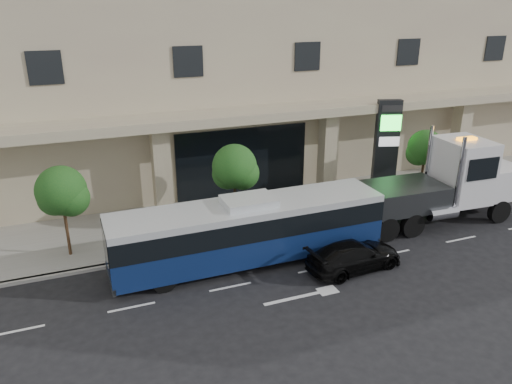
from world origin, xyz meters
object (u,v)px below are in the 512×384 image
tow_truck (445,185)px  black_sedan (354,256)px  city_bus (249,230)px  signage_pylon (386,146)px

tow_truck → black_sedan: (-7.07, -2.77, -1.38)m
city_bus → signage_pylon: bearing=25.4°
city_bus → tow_truck: size_ratio=1.13×
city_bus → signage_pylon: 11.82m
city_bus → black_sedan: bearing=-29.8°
city_bus → tow_truck: 11.13m
signage_pylon → city_bus: bearing=-136.8°
black_sedan → signage_pylon: 10.12m
black_sedan → city_bus: bearing=55.0°
tow_truck → black_sedan: size_ratio=2.45×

